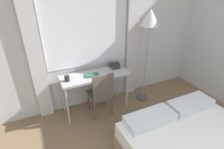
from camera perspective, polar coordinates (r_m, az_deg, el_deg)
The scene contains 7 objects.
wall_back_with_window at distance 3.29m, azimuth -5.08°, elevation 12.05°, with size 5.56×0.13×2.70m.
desk at distance 3.22m, azimuth -5.60°, elevation -1.11°, with size 1.25×0.46×0.77m.
desk_chair at distance 3.15m, azimuth -3.59°, elevation -5.84°, with size 0.41×0.41×0.90m.
standing_lamp at distance 3.29m, azimuth 12.20°, elevation 15.95°, with size 0.34×0.34×1.85m.
telephone at distance 3.41m, azimuth 0.87°, elevation 3.02°, with size 0.18×0.18×0.11m.
book at distance 3.13m, azimuth -6.60°, elevation -0.20°, with size 0.26×0.18×0.02m.
mug at distance 3.03m, azimuth -14.46°, elevation -1.24°, with size 0.09×0.09×0.10m.
Camera 1 is at (-1.13, 0.42, 2.23)m, focal length 28.00 mm.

